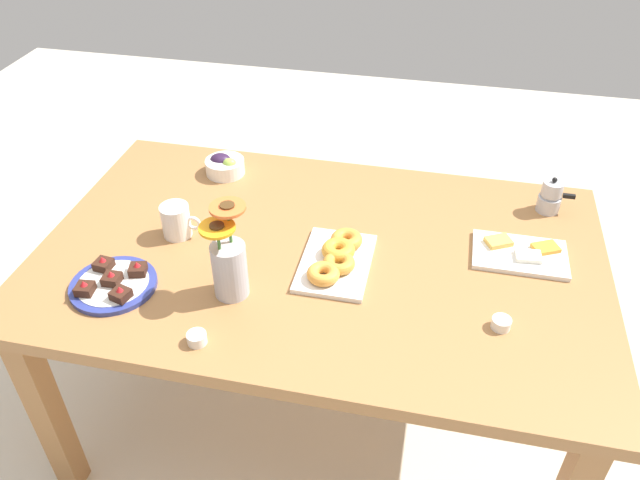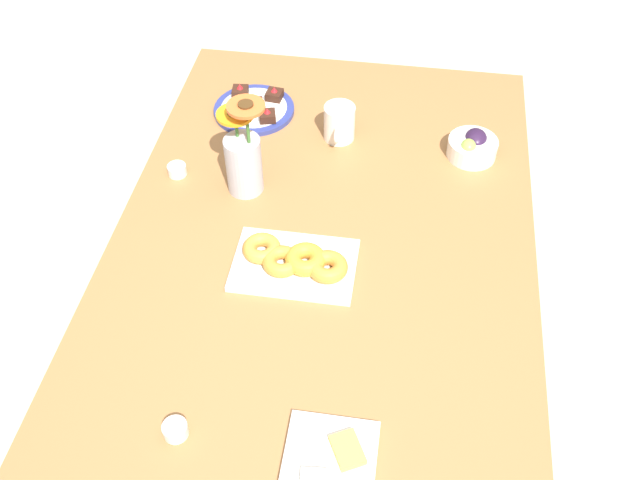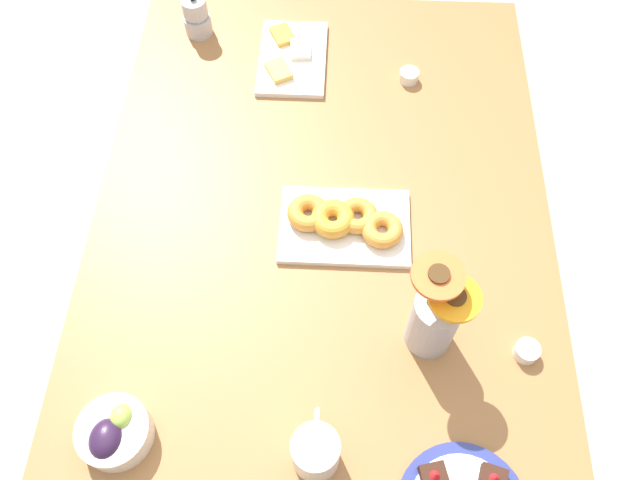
{
  "view_description": "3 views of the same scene",
  "coord_description": "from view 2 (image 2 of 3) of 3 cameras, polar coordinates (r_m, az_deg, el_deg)",
  "views": [
    {
      "loc": [
        0.29,
        -1.35,
        1.85
      ],
      "look_at": [
        0.0,
        0.0,
        0.78
      ],
      "focal_mm": 35.0,
      "sensor_mm": 36.0,
      "label": 1
    },
    {
      "loc": [
        1.1,
        0.17,
        1.98
      ],
      "look_at": [
        0.0,
        0.0,
        0.78
      ],
      "focal_mm": 40.0,
      "sensor_mm": 36.0,
      "label": 2
    },
    {
      "loc": [
        -0.65,
        -0.03,
        1.89
      ],
      "look_at": [
        0.0,
        0.0,
        0.78
      ],
      "focal_mm": 35.0,
      "sensor_mm": 36.0,
      "label": 3
    }
  ],
  "objects": [
    {
      "name": "ground_plane",
      "position": [
        2.27,
        -0.0,
        -13.53
      ],
      "size": [
        6.0,
        6.0,
        0.0
      ],
      "primitive_type": "plane",
      "color": "beige"
    },
    {
      "name": "dining_table",
      "position": [
        1.73,
        -0.0,
        -2.83
      ],
      "size": [
        1.6,
        1.0,
        0.74
      ],
      "color": "#9E6B3D",
      "rests_on": "ground_plane"
    },
    {
      "name": "coffee_mug",
      "position": [
        1.94,
        1.55,
        9.38
      ],
      "size": [
        0.12,
        0.08,
        0.1
      ],
      "color": "white",
      "rests_on": "dining_table"
    },
    {
      "name": "grape_bowl",
      "position": [
        1.94,
        12.1,
        7.34
      ],
      "size": [
        0.13,
        0.13,
        0.07
      ],
      "color": "white",
      "rests_on": "dining_table"
    },
    {
      "name": "croissant_platter",
      "position": [
        1.62,
        -1.99,
        -1.74
      ],
      "size": [
        0.19,
        0.28,
        0.05
      ],
      "color": "white",
      "rests_on": "dining_table"
    },
    {
      "name": "jam_cup_honey",
      "position": [
        1.41,
        -11.51,
        -14.63
      ],
      "size": [
        0.05,
        0.05,
        0.03
      ],
      "color": "white",
      "rests_on": "dining_table"
    },
    {
      "name": "jam_cup_berry",
      "position": [
        1.88,
        -11.37,
        5.54
      ],
      "size": [
        0.05,
        0.05,
        0.03
      ],
      "color": "white",
      "rests_on": "dining_table"
    },
    {
      "name": "dessert_plate",
      "position": [
        2.06,
        -5.3,
        10.44
      ],
      "size": [
        0.23,
        0.23,
        0.05
      ],
      "color": "navy",
      "rests_on": "dining_table"
    },
    {
      "name": "flower_vase",
      "position": [
        1.76,
        -6.14,
        6.44
      ],
      "size": [
        0.11,
        0.12,
        0.27
      ],
      "color": "#B2B2BC",
      "rests_on": "dining_table"
    }
  ]
}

